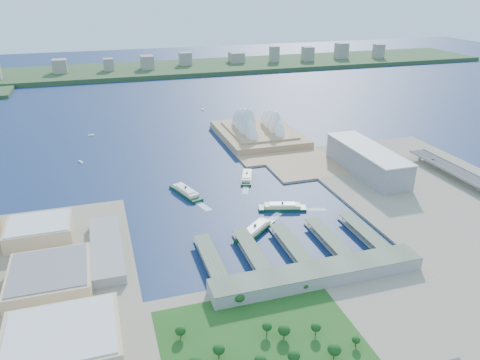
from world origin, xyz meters
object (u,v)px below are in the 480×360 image
object	(u,v)px
opera_house	(259,120)
toaster_building	(367,160)
ferry_a	(186,190)
car_c	(433,159)
ferry_b	(247,175)
ferry_c	(255,229)
ferry_d	(282,206)

from	to	relation	value
opera_house	toaster_building	size ratio (longest dim) A/B	1.16
ferry_a	car_c	bearing A→B (deg)	-21.93
opera_house	car_c	distance (m)	286.43
ferry_b	ferry_c	world-z (taller)	ferry_c
opera_house	toaster_building	xyz separation A→B (m)	(90.00, -200.00, -11.50)
opera_house	ferry_c	distance (m)	334.07
toaster_building	ferry_a	bearing A→B (deg)	178.06
ferry_c	ferry_b	bearing A→B (deg)	-55.35
ferry_c	ferry_d	world-z (taller)	ferry_c
ferry_b	ferry_d	xyz separation A→B (m)	(10.87, -102.40, 0.20)
ferry_a	ferry_d	world-z (taller)	ferry_a
opera_house	ferry_c	bearing A→B (deg)	-110.15
ferry_d	car_c	size ratio (longest dim) A/B	12.16
ferry_d	car_c	xyz separation A→B (m)	(255.97, 55.71, 10.18)
opera_house	toaster_building	bearing A→B (deg)	-65.77
toaster_building	ferry_a	xyz separation A→B (m)	(-256.52, 8.68, -14.73)
ferry_b	ferry_c	bearing A→B (deg)	-83.96
ferry_a	car_c	size ratio (longest dim) A/B	13.13
toaster_building	car_c	xyz separation A→B (m)	(101.00, -12.81, -4.98)
opera_house	ferry_b	world-z (taller)	opera_house
toaster_building	ferry_b	distance (m)	169.95
opera_house	ferry_a	distance (m)	254.99
ferry_b	ferry_c	size ratio (longest dim) A/B	0.88
ferry_b	car_c	size ratio (longest dim) A/B	11.71
ferry_a	ferry_b	size ratio (longest dim) A/B	1.12
toaster_building	ferry_c	size ratio (longest dim) A/B	2.52
toaster_building	ferry_a	world-z (taller)	toaster_building
ferry_d	car_c	distance (m)	262.16
ferry_b	ferry_d	world-z (taller)	ferry_d
ferry_c	car_c	xyz separation A→B (m)	(305.70, 99.86, 9.71)
ferry_c	ferry_d	distance (m)	66.51
ferry_a	ferry_b	bearing A→B (deg)	-2.97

